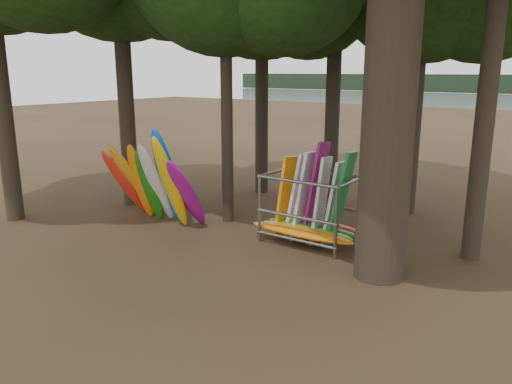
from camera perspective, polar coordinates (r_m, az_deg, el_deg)
The scene contains 3 objects.
ground at distance 13.91m, azimuth -5.70°, elevation -6.46°, with size 120.00×120.00×0.00m, color #47331E.
kayak_row at distance 16.11m, azimuth -11.60°, elevation 0.99°, with size 3.55×2.05×3.27m.
storage_rack at distance 14.13m, azimuth 6.17°, elevation -2.21°, with size 3.22×1.53×2.89m.
Camera 1 is at (8.66, -9.79, 4.78)m, focal length 35.00 mm.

